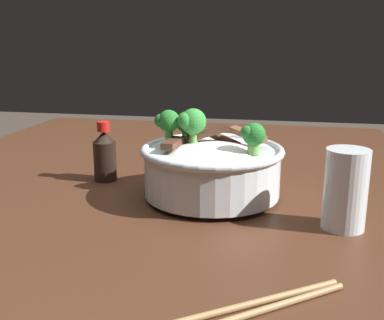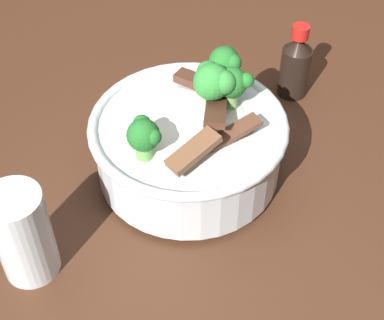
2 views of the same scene
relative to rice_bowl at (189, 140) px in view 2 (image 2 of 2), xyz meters
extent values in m
cube|color=#472819|center=(0.05, 0.12, -0.08)|extent=(1.29, 1.02, 0.04)
cube|color=#472819|center=(-0.52, 0.55, -0.45)|extent=(0.08, 0.08, 0.71)
cylinder|color=silver|center=(0.00, 0.00, -0.05)|extent=(0.10, 0.10, 0.01)
cylinder|color=silver|center=(0.00, 0.00, -0.01)|extent=(0.22, 0.22, 0.07)
torus|color=silver|center=(0.00, 0.00, 0.02)|extent=(0.23, 0.23, 0.01)
ellipsoid|color=white|center=(0.00, 0.00, 0.00)|extent=(0.20, 0.20, 0.06)
cube|color=#4C2B1E|center=(-0.02, 0.06, 0.04)|extent=(0.06, 0.03, 0.01)
cube|color=#4C2B1E|center=(0.03, 0.01, 0.05)|extent=(0.05, 0.07, 0.02)
cube|color=brown|center=(0.03, -0.06, 0.05)|extent=(0.05, 0.07, 0.02)
cube|color=#563323|center=(0.05, -0.01, 0.03)|extent=(0.06, 0.08, 0.02)
cylinder|color=#6BA84C|center=(0.01, 0.03, 0.04)|extent=(0.01, 0.01, 0.03)
sphere|color=green|center=(0.01, 0.03, 0.07)|extent=(0.04, 0.04, 0.04)
sphere|color=green|center=(0.03, 0.03, 0.07)|extent=(0.03, 0.03, 0.03)
sphere|color=green|center=(0.00, 0.04, 0.07)|extent=(0.03, 0.03, 0.03)
cylinder|color=#7AB256|center=(0.03, 0.05, 0.04)|extent=(0.02, 0.02, 0.03)
sphere|color=#237028|center=(0.03, 0.05, 0.06)|extent=(0.04, 0.04, 0.04)
sphere|color=#237028|center=(0.04, 0.05, 0.07)|extent=(0.02, 0.02, 0.02)
sphere|color=#237028|center=(0.03, 0.06, 0.06)|extent=(0.02, 0.02, 0.02)
cylinder|color=#5B9947|center=(0.01, 0.07, 0.04)|extent=(0.01, 0.01, 0.03)
sphere|color=#237028|center=(0.01, 0.07, 0.07)|extent=(0.04, 0.04, 0.04)
sphere|color=#237028|center=(0.02, 0.07, 0.07)|extent=(0.02, 0.02, 0.02)
sphere|color=#237028|center=(0.01, 0.09, 0.07)|extent=(0.02, 0.02, 0.02)
cylinder|color=#6BA84C|center=(-0.02, -0.07, 0.04)|extent=(0.02, 0.02, 0.02)
sphere|color=#237028|center=(-0.02, -0.07, 0.06)|extent=(0.04, 0.04, 0.04)
sphere|color=#237028|center=(-0.01, -0.07, 0.06)|extent=(0.02, 0.02, 0.02)
sphere|color=#237028|center=(-0.03, -0.06, 0.06)|extent=(0.02, 0.02, 0.02)
cylinder|color=white|center=(-0.09, -0.20, -0.06)|extent=(0.06, 0.06, 0.00)
cylinder|color=white|center=(-0.09, -0.20, 0.00)|extent=(0.06, 0.06, 0.11)
cylinder|color=silver|center=(-0.09, -0.20, -0.03)|extent=(0.05, 0.05, 0.05)
cylinder|color=black|center=(0.06, 0.21, -0.02)|extent=(0.04, 0.04, 0.07)
cone|color=black|center=(0.06, 0.21, 0.03)|extent=(0.04, 0.04, 0.02)
cylinder|color=red|center=(0.06, 0.21, 0.04)|extent=(0.02, 0.02, 0.02)
camera|label=1|loc=(-0.73, -0.11, 0.20)|focal=43.37mm
camera|label=2|loc=(0.23, -0.45, 0.48)|focal=54.34mm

